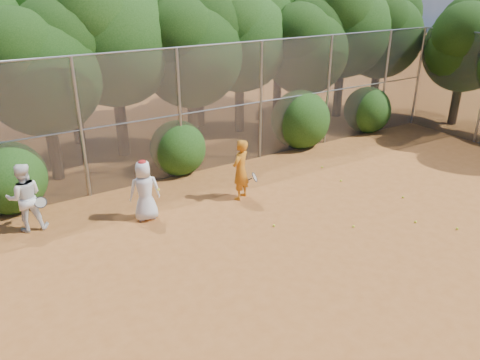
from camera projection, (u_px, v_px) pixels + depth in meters
ground at (332, 250)px, 10.97m from camera, size 80.00×80.00×0.00m
fence_back at (205, 109)px, 14.76m from camera, size 20.05×0.09×4.03m
tree_2 at (41, 64)px, 13.48m from camera, size 3.99×3.47×5.47m
tree_3 at (113, 27)px, 15.16m from camera, size 4.89×4.26×6.70m
tree_4 at (191, 44)px, 16.14m from camera, size 4.19×3.64×5.73m
tree_5 at (240, 29)px, 17.86m from camera, size 4.51×3.92×6.17m
tree_6 at (307, 43)px, 18.51m from camera, size 3.86×3.36×5.29m
tree_7 at (345, 18)px, 19.87m from camera, size 4.77×4.14×6.53m
tree_8 at (382, 27)px, 20.78m from camera, size 4.25×3.70×5.82m
tree_10 at (64, 16)px, 16.30m from camera, size 5.15×4.48×7.06m
tree_11 at (198, 24)px, 18.58m from camera, size 4.64×4.03×6.35m
tree_12 at (280, 10)px, 21.08m from camera, size 5.02×4.37×6.88m
tree_13 at (467, 41)px, 19.02m from camera, size 3.86×3.36×5.29m
bush_0 at (8, 175)px, 12.58m from camera, size 2.00×2.00×2.00m
bush_1 at (178, 145)px, 15.03m from camera, size 1.80×1.80×1.80m
bush_2 at (300, 117)px, 17.36m from camera, size 2.20×2.20×2.20m
bush_3 at (367, 108)px, 19.11m from camera, size 1.90×1.90×1.90m
player_yellow at (241, 170)px, 13.20m from camera, size 0.90×0.71×1.76m
player_teen at (145, 190)px, 12.08m from camera, size 0.89×0.68×1.66m
player_white at (25, 197)px, 11.54m from camera, size 0.95×0.81×1.77m
ball_0 at (353, 226)px, 11.94m from camera, size 0.07×0.07×0.07m
ball_1 at (341, 181)px, 14.60m from camera, size 0.07×0.07×0.07m
ball_2 at (416, 222)px, 12.16m from camera, size 0.07×0.07×0.07m
ball_3 at (403, 197)px, 13.51m from camera, size 0.07×0.07×0.07m
ball_4 at (274, 226)px, 11.98m from camera, size 0.07×0.07×0.07m
ball_5 at (322, 167)px, 15.63m from camera, size 0.07×0.07×0.07m
ball_6 at (457, 229)px, 11.83m from camera, size 0.07×0.07×0.07m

